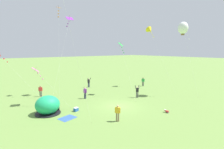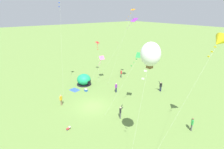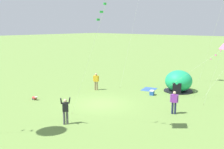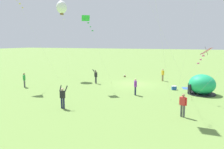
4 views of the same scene
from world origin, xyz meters
The scene contains 10 objects.
ground_plane centered at (0.00, 0.00, 0.00)m, with size 300.00×300.00×0.00m, color olive.
popup_tent centered at (-8.09, 2.93, 1.00)m, with size 2.81×2.81×2.10m.
picnic_blanket centered at (-6.89, 0.32, 0.01)m, with size 1.70×1.30×0.01m, color #3359A5.
cooler_box centered at (-5.20, 1.73, 0.22)m, with size 0.62×0.52×0.44m.
toddler_crawling centered at (2.91, -5.12, 0.18)m, with size 0.28×0.55×0.32m.
person_far_back centered at (-3.17, -3.58, 0.96)m, with size 0.42×0.50×1.72m.
person_strolling centered at (-1.70, 5.82, 0.96)m, with size 0.38×0.55×1.72m.
person_center_field centered at (4.82, 1.45, 1.00)m, with size 0.72×0.67×1.89m.
kite_pink centered at (-8.05, 7.01, 4.51)m, with size 3.31×5.65×5.05m.
kite_green centered at (4.31, 4.68, 7.78)m, with size 1.82×5.35×8.39m.
Camera 3 is at (15.16, 14.46, 6.40)m, focal length 42.00 mm.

